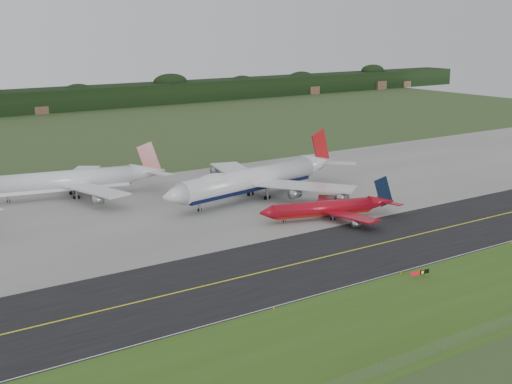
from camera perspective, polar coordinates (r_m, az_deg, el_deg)
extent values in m
plane|color=#304A22|center=(156.19, 5.58, -4.57)|extent=(600.00, 600.00, 0.00)
cube|color=#385719|center=(133.18, 15.46, -8.27)|extent=(400.00, 30.00, 0.01)
cube|color=black|center=(153.33, 6.55, -4.94)|extent=(400.00, 32.00, 0.02)
cube|color=gray|center=(196.17, -4.09, -0.77)|extent=(400.00, 78.00, 0.01)
cube|color=yellow|center=(153.32, 6.55, -4.93)|extent=(400.00, 0.40, 0.00)
cube|color=silver|center=(142.76, 10.68, -6.50)|extent=(400.00, 0.25, 0.00)
cylinder|color=silver|center=(196.37, -0.56, 1.03)|extent=(47.87, 14.45, 6.04)
cube|color=black|center=(196.80, -0.56, 0.47)|extent=(45.26, 12.54, 2.11)
cone|color=silver|center=(179.10, -6.67, -0.29)|extent=(6.93, 7.01, 6.04)
cone|color=silver|center=(217.97, 5.08, 2.35)|extent=(13.43, 8.19, 6.04)
ellipsoid|color=silver|center=(187.13, -3.47, 0.90)|extent=(13.04, 7.25, 3.85)
cube|color=silver|center=(193.51, 3.98, 0.49)|extent=(22.56, 26.93, 0.52)
cube|color=silver|center=(211.65, -1.53, 1.65)|extent=(15.13, 28.21, 0.52)
cube|color=#AB1314|center=(217.73, 5.22, 3.43)|extent=(8.63, 2.03, 12.51)
cylinder|color=gray|center=(191.55, 3.12, -0.14)|extent=(3.70, 3.09, 2.54)
cylinder|color=gray|center=(209.10, -2.15, 1.03)|extent=(3.70, 3.09, 2.54)
cylinder|color=gray|center=(188.36, 6.88, -0.46)|extent=(3.70, 3.09, 2.54)
cylinder|color=gray|center=(221.15, -3.18, 1.71)|extent=(3.70, 3.09, 2.54)
cylinder|color=black|center=(185.75, -4.53, -1.43)|extent=(1.16, 0.68, 1.09)
cylinder|color=slate|center=(197.59, 0.90, -0.04)|extent=(0.98, 0.98, 4.04)
cylinder|color=black|center=(197.94, 0.90, -0.45)|extent=(1.17, 0.73, 1.09)
cylinder|color=slate|center=(202.13, -0.45, 0.28)|extent=(0.98, 0.98, 4.04)
cylinder|color=black|center=(202.47, -0.45, -0.13)|extent=(1.17, 0.73, 1.09)
cylinder|color=maroon|center=(178.70, 5.30, -1.27)|extent=(26.10, 10.92, 3.54)
cube|color=maroon|center=(179.00, 5.29, -1.63)|extent=(24.59, 9.69, 1.24)
cone|color=maroon|center=(173.53, 0.83, -1.66)|extent=(4.15, 4.33, 3.54)
cone|color=maroon|center=(185.67, 10.00, -0.77)|extent=(7.64, 5.38, 3.54)
cube|color=maroon|center=(174.29, 7.60, -1.93)|extent=(6.78, 15.11, 0.40)
cube|color=maroon|center=(187.07, 5.68, -0.80)|extent=(13.23, 14.03, 0.40)
cube|color=black|center=(185.27, 10.16, 0.04)|extent=(5.44, 1.88, 8.06)
cylinder|color=gray|center=(171.42, 8.01, -2.54)|extent=(2.28, 1.98, 1.49)
cylinder|color=gray|center=(190.30, 5.18, -0.84)|extent=(2.28, 1.98, 1.49)
cylinder|color=black|center=(175.77, 2.30, -2.34)|extent=(0.69, 0.46, 0.64)
cylinder|color=slate|center=(178.32, 6.15, -1.98)|extent=(0.62, 0.62, 1.83)
cylinder|color=black|center=(178.48, 6.15, -2.16)|extent=(0.70, 0.49, 0.64)
cylinder|color=slate|center=(181.75, 5.65, -1.67)|extent=(0.62, 0.62, 1.83)
cylinder|color=black|center=(181.91, 5.65, -1.85)|extent=(0.70, 0.49, 0.64)
cylinder|color=silver|center=(206.14, -15.22, 0.91)|extent=(39.03, 12.77, 5.38)
cube|color=white|center=(206.51, -15.19, 0.43)|extent=(36.87, 11.08, 1.88)
cone|color=silver|center=(210.82, -8.65, 1.62)|extent=(11.07, 7.25, 5.38)
cube|color=silver|center=(196.73, -12.76, 0.18)|extent=(12.09, 23.21, 0.48)
cube|color=silver|center=(218.07, -13.90, 1.41)|extent=(18.73, 22.03, 0.48)
cube|color=#AF0C13|center=(210.29, -8.53, 2.56)|extent=(7.36, 1.86, 10.69)
cylinder|color=gray|center=(191.94, -12.53, -0.59)|extent=(3.32, 2.78, 2.26)
cylinder|color=gray|center=(223.44, -14.20, 1.29)|extent=(3.32, 2.78, 2.26)
cylinder|color=black|center=(205.64, -19.19, -0.70)|extent=(1.03, 0.61, 0.97)
cylinder|color=slate|center=(204.46, -14.18, -0.08)|extent=(0.88, 0.88, 3.39)
cylinder|color=black|center=(204.74, -14.16, -0.41)|extent=(1.04, 0.66, 0.97)
cylinder|color=slate|center=(210.15, -14.46, 0.26)|extent=(0.88, 0.88, 3.39)
cylinder|color=black|center=(210.43, -14.44, -0.06)|extent=(1.04, 0.66, 0.97)
cylinder|color=slate|center=(141.28, 12.51, -6.68)|extent=(0.11, 0.11, 0.64)
cylinder|color=slate|center=(142.96, 13.36, -6.49)|extent=(0.11, 0.11, 0.64)
cube|color=#A90D1A|center=(141.20, 12.61, -6.39)|extent=(2.01, 0.43, 0.82)
cube|color=black|center=(142.27, 13.15, -6.26)|extent=(0.93, 0.28, 0.82)
cube|color=black|center=(142.95, 13.49, -6.19)|extent=(1.11, 0.31, 0.82)
cylinder|color=yellow|center=(124.09, 1.43, -9.28)|extent=(0.16, 0.16, 0.50)
cylinder|color=yellow|center=(143.37, 11.52, -6.36)|extent=(0.16, 0.16, 0.50)
cylinder|color=yellow|center=(169.06, 19.69, -3.82)|extent=(0.16, 0.16, 0.50)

